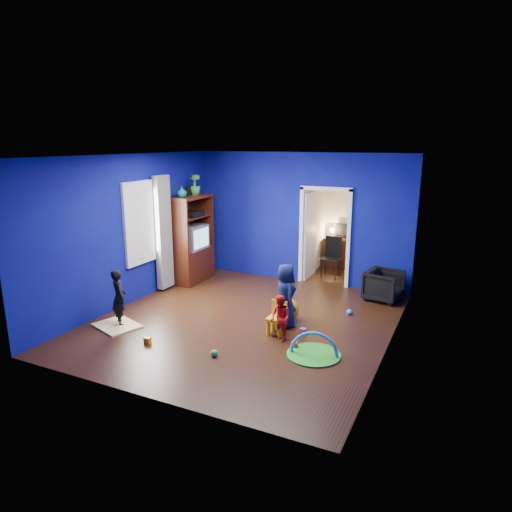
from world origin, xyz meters
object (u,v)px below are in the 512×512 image
at_px(armchair, 384,286).
at_px(play_mat, 314,355).
at_px(vase, 182,192).
at_px(toddler_red, 280,318).
at_px(kid_chair, 276,320).
at_px(child_black, 119,297).
at_px(hopper_ball, 288,310).
at_px(tv_armoire, 191,239).
at_px(child_navy, 285,295).
at_px(study_desk, 342,253).
at_px(folding_chair, 331,258).
at_px(crt_tv, 193,237).

relative_size(armchair, play_mat, 0.84).
relative_size(armchair, vase, 3.01).
relative_size(toddler_red, kid_chair, 1.52).
bearing_deg(child_black, hopper_ball, -114.54).
bearing_deg(vase, kid_chair, -29.44).
bearing_deg(tv_armoire, child_navy, -28.09).
relative_size(tv_armoire, hopper_ball, 4.82).
distance_m(study_desk, folding_chair, 0.96).
xyz_separation_m(vase, play_mat, (3.75, -2.13, -2.06)).
bearing_deg(folding_chair, study_desk, 90.00).
bearing_deg(tv_armoire, hopper_ball, -24.53).
height_order(hopper_ball, study_desk, study_desk).
distance_m(toddler_red, play_mat, 0.81).
bearing_deg(child_navy, play_mat, -178.88).
height_order(armchair, hopper_ball, armchair).
height_order(vase, study_desk, vase).
bearing_deg(child_black, folding_chair, -83.49).
height_order(tv_armoire, play_mat, tv_armoire).
height_order(child_navy, kid_chair, child_navy).
bearing_deg(child_black, toddler_red, -131.51).
distance_m(tv_armoire, hopper_ball, 3.26).
height_order(child_navy, crt_tv, crt_tv).
bearing_deg(play_mat, kid_chair, 149.81).
height_order(armchair, child_black, child_black).
xyz_separation_m(vase, kid_chair, (2.93, -1.66, -1.82)).
relative_size(child_navy, folding_chair, 1.21).
distance_m(kid_chair, play_mat, 0.98).
bearing_deg(vase, folding_chair, 34.18).
bearing_deg(armchair, folding_chair, 62.70).
xyz_separation_m(hopper_ball, play_mat, (0.87, -1.11, -0.19)).
bearing_deg(kid_chair, vase, 152.49).
height_order(hopper_ball, play_mat, hopper_ball).
distance_m(armchair, kid_chair, 2.78).
relative_size(child_black, child_navy, 0.89).
height_order(child_black, hopper_ball, child_black).
relative_size(armchair, study_desk, 0.78).
bearing_deg(hopper_ball, tv_armoire, 155.47).
xyz_separation_m(armchair, child_navy, (-1.30, -2.07, 0.25)).
xyz_separation_m(armchair, toddler_red, (-1.15, -2.66, 0.07)).
relative_size(child_black, folding_chair, 1.09).
relative_size(crt_tv, hopper_ball, 1.72).
relative_size(vase, study_desk, 0.26).
height_order(armchair, child_navy, child_navy).
height_order(crt_tv, folding_chair, crt_tv).
xyz_separation_m(armchair, hopper_ball, (-1.35, -1.82, -0.11)).
distance_m(armchair, crt_tv, 4.28).
bearing_deg(child_black, study_desk, -78.83).
bearing_deg(child_navy, tv_armoire, 19.69).
xyz_separation_m(armchair, tv_armoire, (-4.23, -0.51, 0.67)).
xyz_separation_m(armchair, child_black, (-3.93, -3.26, 0.19)).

